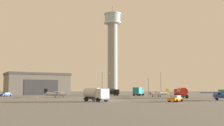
% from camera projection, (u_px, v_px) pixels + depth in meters
% --- Properties ---
extents(ground_plane, '(400.00, 400.00, 0.00)m').
position_uv_depth(ground_plane, '(110.00, 101.00, 62.19)').
color(ground_plane, slate).
extents(control_tower, '(8.63, 8.63, 44.66)m').
position_uv_depth(control_tower, '(113.00, 47.00, 133.85)').
color(control_tower, gray).
rests_on(control_tower, ground_plane).
extents(hangar, '(32.47, 27.57, 9.89)m').
position_uv_depth(hangar, '(37.00, 84.00, 124.21)').
color(hangar, '#6B665B').
rests_on(hangar, ground_plane).
extents(airplane_silver, '(7.30, 9.31, 2.74)m').
position_uv_depth(airplane_silver, '(56.00, 93.00, 83.02)').
color(airplane_silver, '#B7BABF').
rests_on(airplane_silver, ground_plane).
extents(airplane_blue, '(9.43, 7.41, 2.79)m').
position_uv_depth(airplane_blue, '(221.00, 95.00, 62.58)').
color(airplane_blue, '#2847A8').
rests_on(airplane_blue, ground_plane).
extents(airplane_white, '(7.16, 9.13, 2.68)m').
position_uv_depth(airplane_white, '(159.00, 93.00, 90.48)').
color(airplane_white, white).
rests_on(airplane_white, ground_plane).
extents(truck_fuel_tanker_red, '(3.45, 6.72, 3.04)m').
position_uv_depth(truck_fuel_tanker_red, '(181.00, 92.00, 78.74)').
color(truck_fuel_tanker_red, '#38383D').
rests_on(truck_fuel_tanker_red, ground_plane).
extents(truck_box_teal, '(4.91, 6.12, 3.24)m').
position_uv_depth(truck_box_teal, '(138.00, 91.00, 102.72)').
color(truck_box_teal, '#38383D').
rests_on(truck_box_teal, ground_plane).
extents(truck_fuel_tanker_silver, '(5.69, 6.41, 2.94)m').
position_uv_depth(truck_fuel_tanker_silver, '(95.00, 94.00, 57.03)').
color(truck_fuel_tanker_silver, '#38383D').
rests_on(truck_fuel_tanker_silver, ground_plane).
extents(truck_box_black, '(6.24, 4.45, 2.76)m').
position_uv_depth(truck_box_black, '(111.00, 92.00, 101.20)').
color(truck_box_black, '#38383D').
rests_on(truck_box_black, ground_plane).
extents(car_blue, '(3.51, 4.50, 1.37)m').
position_uv_depth(car_blue, '(6.00, 94.00, 95.02)').
color(car_blue, '#2847A8').
rests_on(car_blue, ground_plane).
extents(car_orange, '(3.95, 4.29, 1.37)m').
position_uv_depth(car_orange, '(175.00, 98.00, 56.22)').
color(car_orange, orange).
rests_on(car_orange, ground_plane).
extents(light_post_west, '(0.44, 0.44, 9.90)m').
position_uv_depth(light_post_west, '(102.00, 81.00, 108.49)').
color(light_post_west, '#38383D').
rests_on(light_post_west, ground_plane).
extents(light_post_east, '(0.44, 0.44, 7.54)m').
position_uv_depth(light_post_east, '(148.00, 84.00, 108.06)').
color(light_post_east, '#38383D').
rests_on(light_post_east, ground_plane).
extents(light_post_north, '(0.44, 0.44, 9.36)m').
position_uv_depth(light_post_north, '(110.00, 82.00, 110.38)').
color(light_post_north, '#38383D').
rests_on(light_post_north, ground_plane).
extents(light_post_centre, '(0.44, 0.44, 10.17)m').
position_uv_depth(light_post_centre, '(161.00, 81.00, 114.42)').
color(light_post_centre, '#38383D').
rests_on(light_post_centre, ground_plane).
extents(traffic_cone_near_left, '(0.36, 0.36, 0.72)m').
position_uv_depth(traffic_cone_near_left, '(37.00, 97.00, 72.84)').
color(traffic_cone_near_left, black).
rests_on(traffic_cone_near_left, ground_plane).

